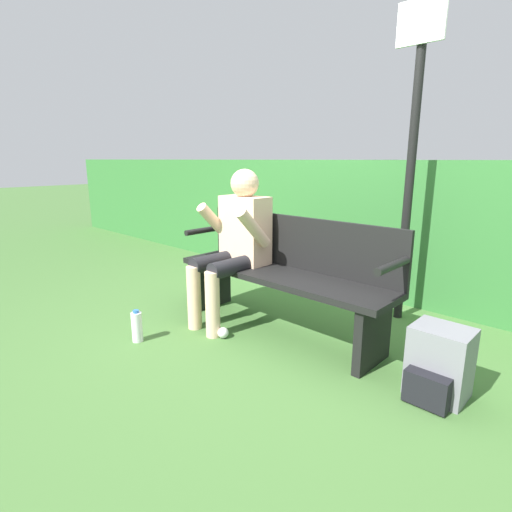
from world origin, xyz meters
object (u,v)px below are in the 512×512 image
object	(u,v)px
person_seated	(236,238)
parked_car	(361,179)
park_bench	(284,272)
backpack	(438,364)
water_bottle	(137,327)
signpost	(412,145)

from	to	relation	value
person_seated	parked_car	size ratio (longest dim) A/B	0.27
park_bench	backpack	distance (m)	1.27
water_bottle	parked_car	xyz separation A→B (m)	(-4.76, 11.77, 0.51)
backpack	signpost	size ratio (longest dim) A/B	0.16
park_bench	signpost	bearing A→B (deg)	56.91
parked_car	park_bench	bearing A→B (deg)	-139.75
park_bench	parked_car	bearing A→B (deg)	116.48
water_bottle	signpost	world-z (taller)	signpost
person_seated	water_bottle	size ratio (longest dim) A/B	5.11
park_bench	backpack	world-z (taller)	park_bench
backpack	signpost	world-z (taller)	signpost
signpost	parked_car	bearing A→B (deg)	120.82
backpack	person_seated	bearing A→B (deg)	-179.69
backpack	signpost	distance (m)	1.71
backpack	water_bottle	world-z (taller)	backpack
park_bench	signpost	xyz separation A→B (m)	(0.56, 0.86, 0.96)
person_seated	water_bottle	xyz separation A→B (m)	(-0.23, -0.80, -0.59)
park_bench	person_seated	world-z (taller)	person_seated
backpack	signpost	bearing A→B (deg)	124.63
signpost	backpack	bearing A→B (deg)	-55.37
water_bottle	person_seated	bearing A→B (deg)	73.93
person_seated	backpack	size ratio (longest dim) A/B	3.04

